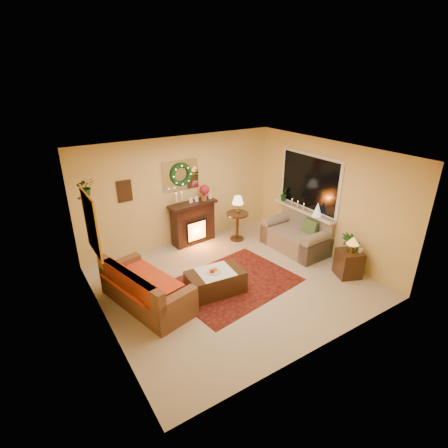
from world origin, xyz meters
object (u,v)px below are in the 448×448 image
side_table_round (237,228)px  fireplace (193,221)px  coffee_table (216,283)px  loveseat (296,233)px  end_table_square (349,264)px  sofa (146,283)px

side_table_round → fireplace: bearing=154.6°
side_table_round → coffee_table: bearing=-134.5°
loveseat → side_table_round: (-0.89, 1.17, -0.09)m
end_table_square → side_table_round: bearing=110.2°
sofa → side_table_round: 3.19m
side_table_round → end_table_square: size_ratio=1.27×
fireplace → side_table_round: fireplace is taller
loveseat → side_table_round: bearing=124.9°
end_table_square → sofa: bearing=161.1°
sofa → loveseat: loveseat is taller
sofa → end_table_square: sofa is taller
end_table_square → coffee_table: bearing=160.1°
sofa → side_table_round: size_ratio=2.60×
loveseat → side_table_round: 1.48m
end_table_square → coffee_table: size_ratio=0.52×
sofa → coffee_table: size_ratio=1.72×
loveseat → coffee_table: (-2.56, -0.52, -0.21)m
loveseat → side_table_round: size_ratio=2.17×
sofa → end_table_square: 4.10m
end_table_square → fireplace: bearing=122.2°
fireplace → loveseat: bearing=-46.7°
sofa → coffee_table: sofa is taller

